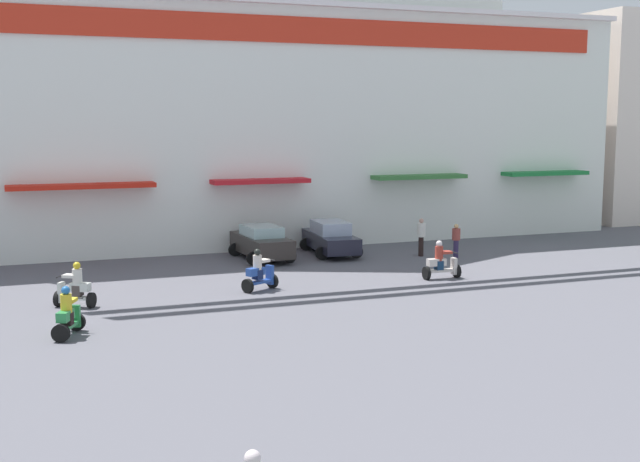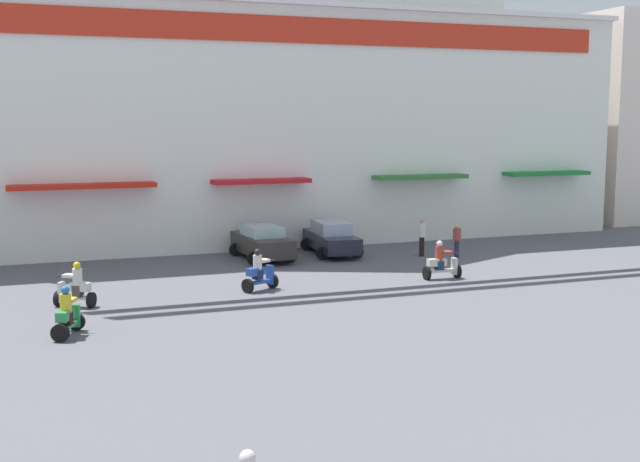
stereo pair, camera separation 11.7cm
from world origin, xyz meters
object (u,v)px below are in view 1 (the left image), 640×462
Objects in this scene: parked_car_0 at (262,242)px; scooter_rider_3 at (75,289)px; scooter_rider_4 at (441,263)px; parked_car_1 at (330,238)px; pedestrian_0 at (421,235)px; pedestrian_1 at (456,239)px; scooter_rider_5 at (260,273)px; scooter_rider_0 at (68,316)px.

parked_car_0 is 2.79× the size of scooter_rider_3.
scooter_rider_4 is at bearing -52.05° from parked_car_0.
parked_car_1 is 2.61× the size of pedestrian_0.
scooter_rider_5 is at bearing -160.61° from pedestrian_1.
scooter_rider_4 is 4.99m from pedestrian_1.
scooter_rider_0 is 0.97× the size of pedestrian_1.
parked_car_0 is 3.39m from parked_car_1.
parked_car_1 is 16.42m from scooter_rider_0.
pedestrian_1 reaches higher than scooter_rider_3.
scooter_rider_0 is at bearing -130.29° from parked_car_0.
pedestrian_0 reaches higher than parked_car_1.
pedestrian_0 is at bearing -27.58° from parked_car_1.
scooter_rider_3 is 0.99× the size of pedestrian_1.
scooter_rider_4 is at bearing -126.80° from pedestrian_1.
pedestrian_1 is (4.90, -3.00, 0.11)m from parked_car_1.
scooter_rider_4 is 0.88× the size of pedestrian_0.
pedestrian_0 reaches higher than parked_car_0.
scooter_rider_5 reaches higher than parked_car_1.
parked_car_0 is 2.47× the size of pedestrian_0.
scooter_rider_0 is 0.97× the size of scooter_rider_5.
parked_car_1 is at bearing 152.42° from pedestrian_0.
scooter_rider_5 is at bearing -129.15° from parked_car_1.
scooter_rider_4 reaches higher than parked_car_0.
scooter_rider_3 is 0.88× the size of pedestrian_0.
parked_car_1 is 13.80m from scooter_rider_3.
parked_car_1 reaches higher than parked_car_0.
pedestrian_1 is at bearing -41.61° from pedestrian_0.
scooter_rider_0 is 0.99× the size of scooter_rider_4.
scooter_rider_5 is (-5.39, -6.62, -0.12)m from parked_car_1.
scooter_rider_5 is 10.22m from pedestrian_0.
scooter_rider_0 is at bearing -138.86° from parked_car_1.
scooter_rider_4 is (5.29, -6.78, -0.16)m from parked_car_0.
scooter_rider_5 reaches higher than scooter_rider_4.
pedestrian_1 is at bearing -18.67° from parked_car_0.
scooter_rider_3 is (-11.89, -7.01, -0.14)m from parked_car_1.
scooter_rider_4 is at bearing -109.39° from pedestrian_0.
pedestrian_0 is (15.58, 5.08, 0.35)m from scooter_rider_3.
parked_car_1 is at bearing 41.14° from scooter_rider_0.
scooter_rider_4 is at bearing -74.70° from parked_car_1.
scooter_rider_0 is 3.83m from scooter_rider_3.
scooter_rider_0 is at bearing -155.67° from pedestrian_1.
parked_car_0 is 7.28m from pedestrian_0.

